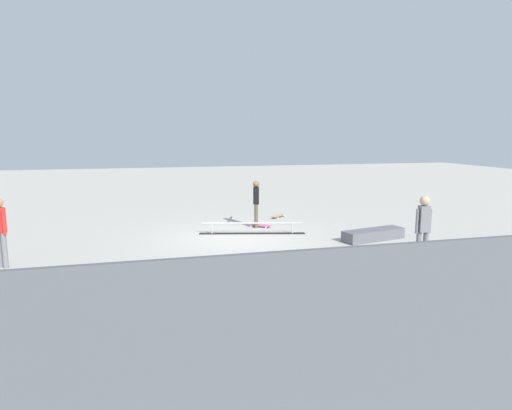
% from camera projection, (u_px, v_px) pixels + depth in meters
% --- Properties ---
extents(ground_plane, '(60.00, 60.00, 0.00)m').
position_uv_depth(ground_plane, '(237.00, 238.00, 13.33)').
color(ground_plane, '#ADA89E').
extents(grind_rail, '(3.32, 1.02, 0.36)m').
position_uv_depth(grind_rail, '(252.00, 229.00, 13.89)').
color(grind_rail, black).
rests_on(grind_rail, ground_plane).
extents(skate_ledge, '(2.06, 0.97, 0.32)m').
position_uv_depth(skate_ledge, '(373.00, 235.00, 13.04)').
color(skate_ledge, '#595960').
rests_on(skate_ledge, ground_plane).
extents(skater_main, '(0.45, 1.24, 1.59)m').
position_uv_depth(skater_main, '(256.00, 201.00, 14.70)').
color(skater_main, brown).
rests_on(skater_main, ground_plane).
extents(skateboard_main, '(0.75, 0.66, 0.09)m').
position_uv_depth(skateboard_main, '(260.00, 225.00, 14.86)').
color(skateboard_main, '#E05993').
rests_on(skateboard_main, ground_plane).
extents(bystander_grey_shirt, '(0.39, 0.23, 1.72)m').
position_uv_depth(bystander_grey_shirt, '(423.00, 227.00, 10.21)').
color(bystander_grey_shirt, slate).
rests_on(bystander_grey_shirt, ground_plane).
extents(bystander_red_shirt, '(0.34, 0.29, 1.67)m').
position_uv_depth(bystander_red_shirt, '(0.00, 229.00, 10.22)').
color(bystander_red_shirt, slate).
rests_on(bystander_red_shirt, ground_plane).
extents(loose_skateboard_natural, '(0.72, 0.69, 0.09)m').
position_uv_depth(loose_skateboard_natural, '(279.00, 216.00, 16.60)').
color(loose_skateboard_natural, tan).
rests_on(loose_skateboard_natural, ground_plane).
extents(trash_bin, '(0.54, 0.54, 0.91)m').
position_uv_depth(trash_bin, '(238.00, 291.00, 7.52)').
color(trash_bin, navy).
rests_on(trash_bin, ground_plane).
extents(back_fence, '(24.00, 0.06, 2.15)m').
position_uv_depth(back_fence, '(435.00, 349.00, 4.21)').
color(back_fence, '#4C5156').
rests_on(back_fence, ground_plane).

